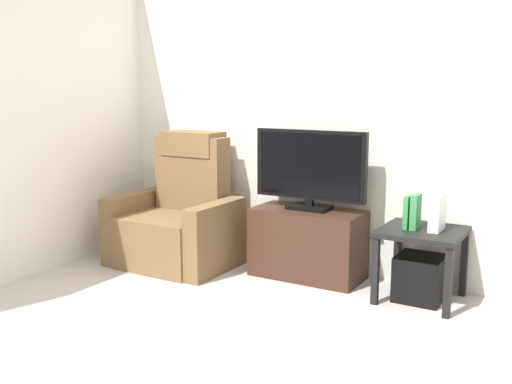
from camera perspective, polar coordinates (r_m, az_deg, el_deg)
ground_plane at (r=3.93m, az=-0.65°, el=-11.56°), size 6.40×6.40×0.00m
wall_back at (r=4.65m, az=6.64°, el=8.20°), size 6.40×0.06×2.60m
wall_side at (r=4.90m, az=-20.00°, el=7.76°), size 0.06×4.48×2.60m
tv_stand at (r=4.56m, az=5.05°, el=-4.96°), size 0.84×0.41×0.53m
television at (r=4.46m, az=5.27°, el=2.32°), size 0.89×0.20×0.60m
recliner_armchair at (r=4.93m, az=-7.49°, el=-2.59°), size 0.98×0.78×1.08m
side_table at (r=4.18m, az=15.70°, el=-4.56°), size 0.54×0.54×0.50m
subwoofer_box at (r=4.25m, az=15.53°, el=-7.98°), size 0.31×0.31×0.31m
book_leftmost at (r=4.14m, az=14.42°, el=-1.87°), size 0.03×0.12×0.23m
book_middle at (r=4.13m, az=15.12°, el=-1.86°), size 0.04×0.12×0.24m
game_console at (r=4.12m, az=17.07°, el=-1.92°), size 0.07×0.20×0.25m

